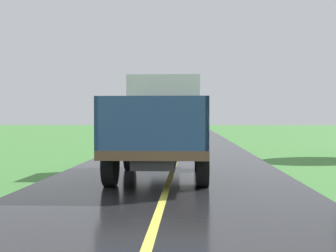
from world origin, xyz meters
name	(u,v)px	position (x,y,z in m)	size (l,w,h in m)	color
banana_truck_near	(161,124)	(-0.28, 8.96, 1.46)	(2.38, 5.82, 2.80)	#2D2D30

